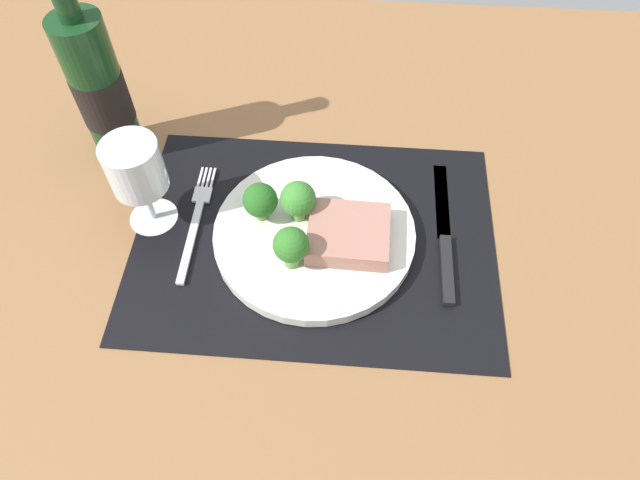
{
  "coord_description": "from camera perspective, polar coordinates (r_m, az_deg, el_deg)",
  "views": [
    {
      "loc": [
        4.05,
        -43.19,
        61.09
      ],
      "look_at": [
        0.85,
        -1.48,
        1.9
      ],
      "focal_mm": 32.2,
      "sensor_mm": 36.0,
      "label": 1
    }
  ],
  "objects": [
    {
      "name": "ground_plane",
      "position": [
        0.76,
        -0.55,
        -0.53
      ],
      "size": [
        140.0,
        110.0,
        3.0
      ],
      "primitive_type": "cube",
      "color": "brown"
    },
    {
      "name": "broccoli_center",
      "position": [
        0.73,
        -5.96,
        3.91
      ],
      "size": [
        4.46,
        4.46,
        5.49
      ],
      "color": "#5B8942",
      "rests_on": "plate"
    },
    {
      "name": "steak",
      "position": [
        0.72,
        2.84,
        0.57
      ],
      "size": [
        10.33,
        9.2,
        2.56
      ],
      "primitive_type": "cube",
      "rotation": [
        0.0,
        0.0,
        -0.02
      ],
      "color": "#9E6B5B",
      "rests_on": "plate"
    },
    {
      "name": "placemat",
      "position": [
        0.75,
        -0.56,
        0.19
      ],
      "size": [
        46.84,
        34.6,
        0.3
      ],
      "primitive_type": "cube",
      "color": "black",
      "rests_on": "ground_plane"
    },
    {
      "name": "wine_glass",
      "position": [
        0.73,
        -17.79,
        6.5
      ],
      "size": [
        6.97,
        6.97,
        13.43
      ],
      "color": "silver",
      "rests_on": "ground_plane"
    },
    {
      "name": "knife",
      "position": [
        0.76,
        12.32,
        -0.09
      ],
      "size": [
        1.8,
        23.0,
        0.8
      ],
      "rotation": [
        0.0,
        0.0,
        0.01
      ],
      "color": "black",
      "rests_on": "placemat"
    },
    {
      "name": "wine_bottle",
      "position": [
        0.83,
        -21.1,
        13.97
      ],
      "size": [
        6.94,
        6.94,
        30.3
      ],
      "color": "#143819",
      "rests_on": "ground_plane"
    },
    {
      "name": "broccoli_back_left",
      "position": [
        0.72,
        -2.19,
        4.03
      ],
      "size": [
        4.56,
        4.56,
        5.87
      ],
      "color": "#5B8942",
      "rests_on": "plate"
    },
    {
      "name": "fork",
      "position": [
        0.78,
        -12.23,
        1.94
      ],
      "size": [
        2.4,
        19.2,
        0.5
      ],
      "rotation": [
        0.0,
        0.0,
        0.02
      ],
      "color": "silver",
      "rests_on": "placemat"
    },
    {
      "name": "broccoli_near_steak",
      "position": [
        0.68,
        -2.9,
        -0.59
      ],
      "size": [
        4.36,
        4.36,
        6.07
      ],
      "color": "#5B8942",
      "rests_on": "plate"
    },
    {
      "name": "plate",
      "position": [
        0.74,
        -0.57,
        0.62
      ],
      "size": [
        25.96,
        25.96,
        1.6
      ],
      "primitive_type": "cylinder",
      "color": "silver",
      "rests_on": "placemat"
    }
  ]
}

